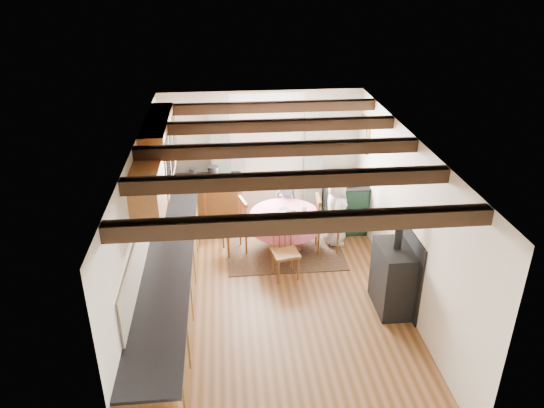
{
  "coord_description": "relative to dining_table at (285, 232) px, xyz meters",
  "views": [
    {
      "loc": [
        -0.68,
        -6.15,
        4.54
      ],
      "look_at": [
        0.0,
        0.8,
        1.15
      ],
      "focal_mm": 34.16,
      "sensor_mm": 36.0,
      "label": 1
    }
  ],
  "objects": [
    {
      "name": "wall_cabinet_glass",
      "position": [
        -1.9,
        -0.17,
        1.6
      ],
      "size": [
        0.34,
        1.8,
        0.9
      ],
      "primitive_type": "cube",
      "color": "#A26138",
      "rests_on": "wall_left"
    },
    {
      "name": "wall_right",
      "position": [
        1.53,
        -1.37,
        0.85
      ],
      "size": [
        0.0,
        5.5,
        2.4
      ],
      "primitive_type": "cube",
      "color": "silver",
      "rests_on": "ground"
    },
    {
      "name": "canister_tall",
      "position": [
        -1.52,
        1.02,
        0.68
      ],
      "size": [
        0.13,
        0.13,
        0.22
      ],
      "primitive_type": "cylinder",
      "color": "#262628",
      "rests_on": "worktop_back"
    },
    {
      "name": "curtain_rod",
      "position": [
        -0.17,
        1.28,
        1.85
      ],
      "size": [
        2.0,
        0.03,
        0.03
      ],
      "primitive_type": "cylinder",
      "rotation": [
        0.0,
        1.57,
        0.0
      ],
      "color": "black",
      "rests_on": "wall_back"
    },
    {
      "name": "worktop_back",
      "position": [
        -1.32,
        1.06,
        0.55
      ],
      "size": [
        1.3,
        0.64,
        0.04
      ],
      "primitive_type": "cube",
      "color": "black",
      "rests_on": "base_cabinet_back"
    },
    {
      "name": "base_cabinet_left",
      "position": [
        -1.77,
        -1.37,
        0.09
      ],
      "size": [
        0.6,
        5.3,
        0.88
      ],
      "primitive_type": "cube",
      "color": "#A26138",
      "rests_on": "floor"
    },
    {
      "name": "chair_right",
      "position": [
        0.71,
        -0.06,
        0.14
      ],
      "size": [
        0.47,
        0.45,
        0.98
      ],
      "primitive_type": null,
      "rotation": [
        0.0,
        0.0,
        1.51
      ],
      "color": "brown",
      "rests_on": "floor"
    },
    {
      "name": "window_frame",
      "position": [
        -0.17,
        1.37,
        1.25
      ],
      "size": [
        1.34,
        0.03,
        1.54
      ],
      "primitive_type": "cube",
      "color": "white",
      "rests_on": "wall_back"
    },
    {
      "name": "beam_c",
      "position": [
        -0.27,
        -1.37,
        1.96
      ],
      "size": [
        3.6,
        0.16,
        0.16
      ],
      "primitive_type": "cube",
      "color": "black",
      "rests_on": "ceiling"
    },
    {
      "name": "rug",
      "position": [
        0.0,
        0.0,
        -0.34
      ],
      "size": [
        1.93,
        1.5,
        0.01
      ],
      "primitive_type": "cube",
      "color": "black",
      "rests_on": "floor"
    },
    {
      "name": "child_right",
      "position": [
        0.9,
        0.17,
        0.27
      ],
      "size": [
        0.48,
        0.66,
        1.23
      ],
      "primitive_type": "imported",
      "rotation": [
        0.0,
        0.0,
        1.41
      ],
      "color": "silver",
      "rests_on": "floor"
    },
    {
      "name": "wall_picture",
      "position": [
        1.5,
        0.93,
        1.35
      ],
      "size": [
        0.04,
        0.5,
        0.6
      ],
      "primitive_type": "cube",
      "color": "gold",
      "rests_on": "wall_right"
    },
    {
      "name": "curtain_left",
      "position": [
        -1.02,
        1.28,
        0.75
      ],
      "size": [
        0.35,
        0.1,
        2.1
      ],
      "primitive_type": "cube",
      "color": "#A4A4A3",
      "rests_on": "wall_back"
    },
    {
      "name": "splash_back",
      "position": [
        -1.27,
        1.36,
        0.85
      ],
      "size": [
        1.4,
        0.02,
        0.55
      ],
      "primitive_type": "cube",
      "color": "beige",
      "rests_on": "wall_back"
    },
    {
      "name": "beam_a",
      "position": [
        -0.27,
        -3.37,
        1.96
      ],
      "size": [
        3.6,
        0.16,
        0.16
      ],
      "primitive_type": "cube",
      "color": "black",
      "rests_on": "ceiling"
    },
    {
      "name": "wall_plate",
      "position": [
        0.78,
        1.35,
        1.35
      ],
      "size": [
        0.3,
        0.02,
        0.3
      ],
      "primitive_type": "cylinder",
      "rotation": [
        1.57,
        0.0,
        0.0
      ],
      "color": "silver",
      "rests_on": "wall_back"
    },
    {
      "name": "cast_iron_stove",
      "position": [
        1.31,
        -1.71,
        0.41
      ],
      "size": [
        0.45,
        0.75,
        1.51
      ],
      "primitive_type": null,
      "color": "black",
      "rests_on": "floor"
    },
    {
      "name": "splash_left",
      "position": [
        -2.05,
        -1.07,
        0.85
      ],
      "size": [
        0.02,
        4.5,
        0.55
      ],
      "primitive_type": "cube",
      "color": "beige",
      "rests_on": "wall_left"
    },
    {
      "name": "base_cabinet_back",
      "position": [
        -1.32,
        1.08,
        0.09
      ],
      "size": [
        1.3,
        0.6,
        0.88
      ],
      "primitive_type": "cube",
      "color": "#A26138",
      "rests_on": "floor"
    },
    {
      "name": "beam_b",
      "position": [
        -0.27,
        -2.37,
        1.96
      ],
      "size": [
        3.6,
        0.16,
        0.16
      ],
      "primitive_type": "cube",
      "color": "black",
      "rests_on": "ceiling"
    },
    {
      "name": "wall_cabinet_solid",
      "position": [
        -1.9,
        -1.67,
        1.55
      ],
      "size": [
        0.34,
        0.9,
        0.7
      ],
      "primitive_type": "cube",
      "color": "#A26138",
      "rests_on": "wall_left"
    },
    {
      "name": "aga_range",
      "position": [
        1.2,
        0.82,
        0.11
      ],
      "size": [
        0.65,
        1.0,
        0.92
      ],
      "primitive_type": null,
      "color": "#153222",
      "rests_on": "floor"
    },
    {
      "name": "wall_back",
      "position": [
        -0.27,
        1.38,
        0.85
      ],
      "size": [
        3.6,
        0.0,
        2.4
      ],
      "primitive_type": "cube",
      "color": "silver",
      "rests_on": "ground"
    },
    {
      "name": "beam_e",
      "position": [
        -0.27,
        0.63,
        1.96
      ],
      "size": [
        3.6,
        0.16,
        0.16
      ],
      "primitive_type": "cube",
      "color": "black",
      "rests_on": "ceiling"
    },
    {
      "name": "cup",
      "position": [
        0.32,
        -0.02,
        0.39
      ],
      "size": [
        0.12,
        0.12,
        0.09
      ],
      "primitive_type": "imported",
      "rotation": [
        0.0,
        0.0,
        4.32
      ],
      "color": "silver",
      "rests_on": "dining_table"
    },
    {
      "name": "child_far",
      "position": [
        0.11,
        0.69,
        0.21
      ],
      "size": [
        0.46,
        0.35,
        1.11
      ],
      "primitive_type": "imported",
      "rotation": [
        0.0,
        0.0,
        3.38
      ],
      "color": "slate",
      "rests_on": "floor"
    },
    {
      "name": "bowl_b",
      "position": [
        0.1,
        -0.12,
        0.38
      ],
      "size": [
        0.3,
        0.3,
        0.07
      ],
      "primitive_type": "imported",
      "rotation": [
        0.0,
        0.0,
        3.79
      ],
      "color": "silver",
      "rests_on": "dining_table"
    },
    {
      "name": "chair_near",
      "position": [
        -0.09,
        -0.81,
        0.11
      ],
      "size": [
        0.46,
        0.48,
        0.91
      ],
      "primitive_type": null,
      "rotation": [
        0.0,
        0.0,
        0.2
      ],
      "color": "brown",
      "rests_on": "floor"
    },
    {
      "name": "floor",
      "position": [
        -0.27,
        -1.37,
        -0.35
      ],
      "size": [
        3.6,
        5.5,
        0.0
      ],
      "primitive_type": "cube",
      "color": "brown",
      "rests_on": "ground"
    },
    {
      "name": "wall_front",
      "position": [
        -0.27,
        -4.12,
        0.85
      ],
      "size": [
        3.6,
        0.0,
        2.4
      ],
      "primitive_type": "cube",
      "color": "silver",
      "rests_on": "ground"
    },
    {
      "name": "worktop_left",
      "position": [
        -1.75,
        -1.37,
        0.55
      ],
      "size": [
        0.64,
        5.3,
        0.04
      ],
      "primitive_type": "cube",
      "color": "black",
      "rests_on": "base_cabinet_left"
    },
    {
      "name": "wall_left",
      "position": [
        -2.07,
        -1.37,
        0.85
      ],
      "size": [
        0.0,
        5.5,
        2.4
      ],
      "primitive_type": "cube",
      "color": "silver",
      "rests_on": "ground"
    },
    {
      "name": "window_pane",
      "position": [
        -0.17,
        1.37,
        1.25
      ],
      "size": [
        1.2,
        0.01,
        1.4
      ],
      "primitive_type": "cube",
      "color": "white",
      "rests_on": "wall_back"
    },
    {
      "name": "ceiling",
      "position": [
        -0.27,
        -1.37,
        2.05
      ],
      "size": [
        3.6,
        5.5,
        0.0
      ],
      "primitive_type": "cube",
      "color": "white",
      "rests_on": "ground"
    },
    {
      "name": "bowl_a",
      "position": [
        -0.01,
        0.02,
        0.38
      ],
      "size": [
        0.32,
        0.32,
        0.06
      ],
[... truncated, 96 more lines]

